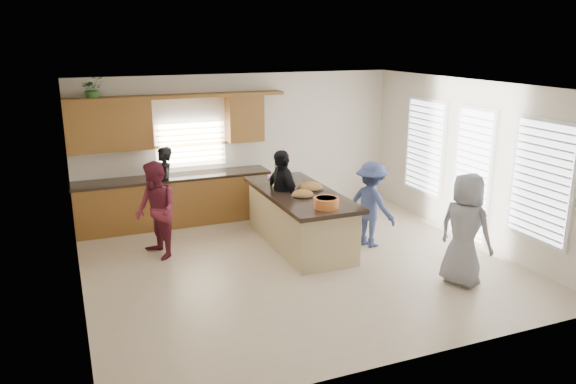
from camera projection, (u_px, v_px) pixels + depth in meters
name	position (u px, v px, depth m)	size (l,w,h in m)	color
floor	(299.00, 264.00, 8.95)	(6.50, 6.50, 0.00)	beige
room_shell	(299.00, 146.00, 8.44)	(6.52, 6.02, 2.81)	silver
back_cabinetry	(171.00, 178.00, 10.61)	(4.08, 0.66, 2.46)	brown
right_wall_glazing	(474.00, 166.00, 9.64)	(0.06, 4.00, 2.25)	white
island	(300.00, 220.00, 9.66)	(1.15, 2.70, 0.95)	tan
platter_front	(303.00, 194.00, 9.26)	(0.39, 0.39, 0.16)	black
platter_mid	(311.00, 187.00, 9.69)	(0.46, 0.46, 0.19)	black
platter_back	(282.00, 185.00, 9.83)	(0.34, 0.34, 0.14)	black
salad_bowl	(326.00, 202.00, 8.62)	(0.39, 0.39, 0.16)	orange
clear_cup	(337.00, 202.00, 8.75)	(0.09, 0.09, 0.09)	white
plate_stack	(274.00, 177.00, 10.46)	(0.25, 0.25, 0.05)	#C09BE2
flower_vase	(286.00, 165.00, 10.43)	(0.14, 0.14, 0.45)	silver
potted_plant	(93.00, 89.00, 9.77)	(0.39, 0.33, 0.43)	#3A772F
woman_left_back	(165.00, 188.00, 10.47)	(0.56, 0.37, 1.54)	black
woman_left_mid	(156.00, 211.00, 9.01)	(0.77, 0.60, 1.59)	maroon
woman_left_front	(281.00, 197.00, 9.69)	(0.97, 0.40, 1.65)	black
woman_right_back	(371.00, 204.00, 9.54)	(0.95, 0.55, 1.48)	navy
woman_right_front	(465.00, 230.00, 8.02)	(0.81, 0.53, 1.66)	gray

